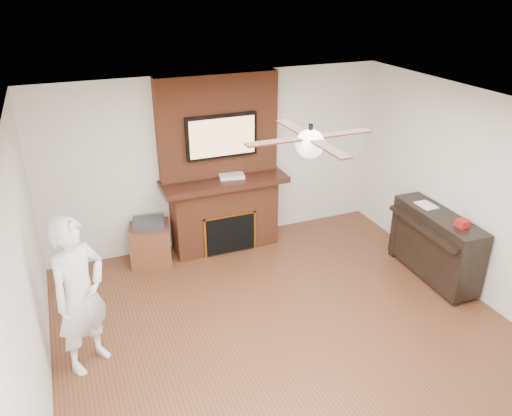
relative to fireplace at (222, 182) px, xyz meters
name	(u,v)px	position (x,y,z in m)	size (l,w,h in m)	color
room_shell	(305,249)	(0.00, -2.55, 0.25)	(5.36, 5.86, 2.86)	#502A17
fireplace	(222,182)	(0.00, 0.00, 0.00)	(1.78, 0.64, 2.50)	brown
tv	(222,137)	(0.00, -0.05, 0.68)	(1.00, 0.08, 0.60)	black
ceiling_fan	(310,143)	(0.00, -2.55, 1.34)	(1.21, 1.21, 0.31)	black
person	(80,295)	(-2.10, -1.89, -0.16)	(0.62, 0.41, 1.68)	silver
side_table	(150,242)	(-1.10, -0.07, -0.70)	(0.64, 0.64, 0.63)	#5D2F1A
piano	(435,243)	(2.28, -1.88, -0.50)	(0.58, 1.42, 1.01)	black
cable_box	(232,176)	(0.11, -0.10, 0.11)	(0.35, 0.20, 0.05)	silver
candle_orange	(218,249)	(-0.17, -0.24, -0.93)	(0.07, 0.07, 0.13)	#BF8C16
candle_green	(225,248)	(-0.06, -0.22, -0.95)	(0.06, 0.06, 0.09)	#5A8F39
candle_cream	(238,246)	(0.14, -0.23, -0.95)	(0.08, 0.08, 0.10)	beige
candle_blue	(237,247)	(0.12, -0.25, -0.96)	(0.06, 0.06, 0.07)	#34509D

